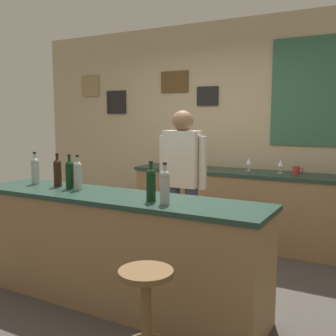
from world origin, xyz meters
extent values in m
plane|color=#423D38|center=(0.00, 0.00, 0.00)|extent=(10.00, 10.00, 0.00)
cube|color=tan|center=(0.00, 2.03, 1.40)|extent=(6.00, 0.06, 2.80)
cube|color=#997F4C|center=(-2.20, 1.99, 2.04)|extent=(0.33, 0.02, 0.32)
cube|color=black|center=(-1.70, 1.99, 1.78)|extent=(0.34, 0.02, 0.34)
cube|color=brown|center=(-0.70, 1.99, 2.04)|extent=(0.42, 0.02, 0.29)
cube|color=black|center=(-0.20, 1.99, 1.83)|extent=(0.30, 0.02, 0.25)
cube|color=#38664C|center=(1.27, 1.99, 1.85)|extent=(1.23, 0.02, 1.27)
cube|color=olive|center=(0.00, -0.40, 0.44)|extent=(2.57, 0.57, 0.88)
cube|color=#1E382D|center=(0.00, -0.40, 0.90)|extent=(2.63, 0.60, 0.04)
cube|color=olive|center=(0.40, 1.65, 0.43)|extent=(2.70, 0.53, 0.86)
cube|color=#1E382D|center=(0.40, 1.65, 0.88)|extent=(2.75, 0.56, 0.04)
cylinder|color=#384766|center=(0.26, 0.54, 0.43)|extent=(0.13, 0.13, 0.86)
cylinder|color=#384766|center=(0.06, 0.54, 0.43)|extent=(0.13, 0.13, 0.86)
cube|color=beige|center=(0.16, 0.54, 1.14)|extent=(0.36, 0.20, 0.56)
sphere|color=brown|center=(0.16, 0.54, 1.51)|extent=(0.21, 0.21, 0.21)
cylinder|color=beige|center=(0.38, 0.54, 1.11)|extent=(0.08, 0.08, 0.52)
cylinder|color=beige|center=(-0.06, 0.54, 1.11)|extent=(0.08, 0.08, 0.52)
cylinder|color=brown|center=(0.78, -1.14, 0.32)|extent=(0.06, 0.06, 0.65)
cylinder|color=brown|center=(0.78, -1.14, 0.66)|extent=(0.32, 0.32, 0.03)
cylinder|color=#999E99|center=(-0.97, -0.32, 1.02)|extent=(0.07, 0.07, 0.20)
sphere|color=#999E99|center=(-0.97, -0.32, 1.13)|extent=(0.07, 0.07, 0.07)
cylinder|color=#999E99|center=(-0.97, -0.32, 1.17)|extent=(0.03, 0.03, 0.09)
cylinder|color=black|center=(-0.97, -0.32, 1.22)|extent=(0.03, 0.03, 0.02)
cylinder|color=black|center=(-0.69, -0.31, 1.02)|extent=(0.07, 0.07, 0.20)
sphere|color=black|center=(-0.69, -0.31, 1.13)|extent=(0.07, 0.07, 0.07)
cylinder|color=black|center=(-0.69, -0.31, 1.17)|extent=(0.03, 0.03, 0.09)
cylinder|color=black|center=(-0.69, -0.31, 1.22)|extent=(0.03, 0.03, 0.02)
cylinder|color=black|center=(-0.51, -0.35, 1.02)|extent=(0.07, 0.07, 0.20)
sphere|color=black|center=(-0.51, -0.35, 1.13)|extent=(0.07, 0.07, 0.07)
cylinder|color=black|center=(-0.51, -0.35, 1.17)|extent=(0.03, 0.03, 0.09)
cylinder|color=black|center=(-0.51, -0.35, 1.22)|extent=(0.03, 0.03, 0.02)
cylinder|color=#999E99|center=(-0.41, -0.35, 1.02)|extent=(0.07, 0.07, 0.20)
sphere|color=#999E99|center=(-0.41, -0.35, 1.13)|extent=(0.07, 0.07, 0.07)
cylinder|color=#999E99|center=(-0.41, -0.35, 1.17)|extent=(0.03, 0.03, 0.09)
cylinder|color=black|center=(-0.41, -0.35, 1.22)|extent=(0.03, 0.03, 0.02)
cylinder|color=black|center=(0.41, -0.47, 1.02)|extent=(0.07, 0.07, 0.20)
sphere|color=black|center=(0.41, -0.47, 1.13)|extent=(0.07, 0.07, 0.07)
cylinder|color=black|center=(0.41, -0.47, 1.17)|extent=(0.03, 0.03, 0.09)
cylinder|color=black|center=(0.41, -0.47, 1.22)|extent=(0.03, 0.03, 0.02)
cylinder|color=#999E99|center=(0.55, -0.50, 1.02)|extent=(0.07, 0.07, 0.20)
sphere|color=#999E99|center=(0.55, -0.50, 1.13)|extent=(0.07, 0.07, 0.07)
cylinder|color=#999E99|center=(0.55, -0.50, 1.17)|extent=(0.03, 0.03, 0.09)
cylinder|color=black|center=(0.55, -0.50, 1.22)|extent=(0.03, 0.03, 0.02)
cylinder|color=silver|center=(-0.46, 1.71, 0.90)|extent=(0.06, 0.06, 0.00)
cylinder|color=silver|center=(-0.46, 1.71, 0.94)|extent=(0.01, 0.01, 0.07)
cone|color=silver|center=(-0.46, 1.71, 1.02)|extent=(0.07, 0.07, 0.08)
cylinder|color=silver|center=(0.47, 1.74, 0.90)|extent=(0.06, 0.06, 0.00)
cylinder|color=silver|center=(0.47, 1.74, 0.94)|extent=(0.01, 0.01, 0.07)
cone|color=silver|center=(0.47, 1.74, 1.02)|extent=(0.07, 0.07, 0.08)
cylinder|color=silver|center=(0.86, 1.73, 0.90)|extent=(0.06, 0.06, 0.00)
cylinder|color=silver|center=(0.86, 1.73, 0.94)|extent=(0.01, 0.01, 0.07)
cone|color=silver|center=(0.86, 1.73, 1.02)|extent=(0.07, 0.07, 0.08)
cylinder|color=#B2332D|center=(1.04, 1.68, 0.95)|extent=(0.08, 0.08, 0.09)
torus|color=#B2332D|center=(1.10, 1.68, 0.95)|extent=(0.06, 0.01, 0.06)
camera|label=1|loc=(1.96, -2.99, 1.55)|focal=42.72mm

